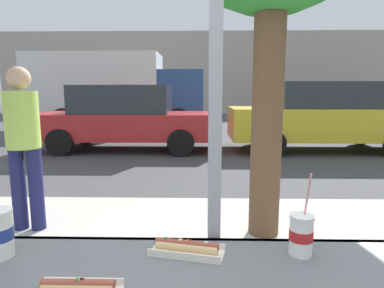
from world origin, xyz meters
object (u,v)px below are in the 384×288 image
Objects in this scene: pedestrian at (23,139)px; hotdog_tray_far at (187,248)px; parked_car_yellow at (323,116)px; soda_cup_right at (301,234)px; parked_car_red at (126,117)px; box_truck at (113,89)px.

hotdog_tray_far is at bearing -50.76° from pedestrian.
soda_cup_right is at bearing -110.61° from parked_car_yellow.
parked_car_yellow reaches higher than parked_car_red.
box_truck is 4.28× the size of pedestrian.
soda_cup_right is 0.19× the size of pedestrian.
parked_car_red is 0.99× the size of parked_car_yellow.
soda_cup_right is 0.04× the size of box_truck.
soda_cup_right is 0.06× the size of parked_car_yellow.
parked_car_red is at bearing -72.18° from box_truck.
box_truck is at bearing 107.32° from soda_cup_right.
pedestrian is (-4.90, -5.39, 0.16)m from parked_car_yellow.
box_truck is (-1.61, 5.00, 0.79)m from parked_car_red.
parked_car_red is 2.85× the size of pedestrian.
hotdog_tray_far is at bearing -75.93° from parked_car_red.
hotdog_tray_far is 2.68m from pedestrian.
parked_car_yellow is at bearing 0.00° from parked_car_red.
hotdog_tray_far is 8.12m from parked_car_yellow.
hotdog_tray_far is 0.06× the size of parked_car_yellow.
parked_car_yellow reaches higher than pedestrian.
soda_cup_right is 13.06m from box_truck.
parked_car_yellow is at bearing 47.71° from pedestrian.
parked_car_yellow is 8.39m from box_truck.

